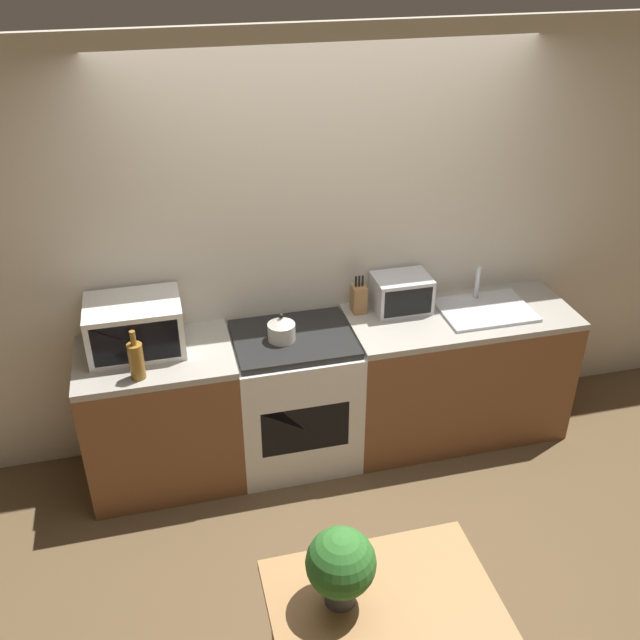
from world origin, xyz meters
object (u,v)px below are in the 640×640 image
stove_range (295,398)px  bottle (136,360)px  toaster_oven (401,293)px  dining_table (383,621)px  kettle (281,328)px  microwave (135,326)px

stove_range → bottle: 1.09m
stove_range → toaster_oven: size_ratio=2.56×
dining_table → toaster_oven: bearing=68.9°
kettle → stove_range: bearing=11.5°
bottle → toaster_oven: (1.64, 0.37, 0.00)m
microwave → bottle: (-0.01, -0.30, -0.04)m
stove_range → dining_table: stove_range is taller
stove_range → kettle: 0.53m
kettle → bottle: bottle is taller
kettle → dining_table: bearing=-88.7°
stove_range → bottle: size_ratio=3.06×
stove_range → microwave: size_ratio=1.68×
microwave → bottle: microwave is taller
stove_range → bottle: (-0.91, -0.21, 0.57)m
toaster_oven → kettle: bearing=-167.9°
kettle → bottle: 0.86m
stove_range → kettle: bearing=-168.5°
toaster_oven → stove_range: bearing=-167.8°
stove_range → toaster_oven: toaster_oven is taller
stove_range → kettle: kettle is taller
bottle → dining_table: bearing=-61.5°
bottle → stove_range: bearing=13.0°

